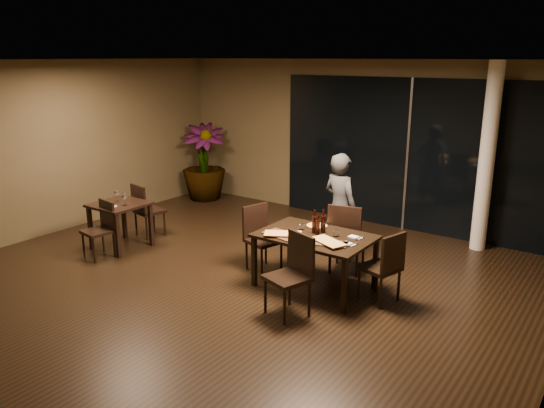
{
  "coord_description": "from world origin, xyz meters",
  "views": [
    {
      "loc": [
        4.43,
        -4.97,
        3.06
      ],
      "look_at": [
        0.26,
        0.84,
        1.05
      ],
      "focal_mm": 35.0,
      "sensor_mm": 36.0,
      "label": 1
    }
  ],
  "objects_px": {
    "chair_main_right": "(385,264)",
    "potted_plant": "(204,162)",
    "chair_main_far": "(346,235)",
    "bottle_a": "(315,222)",
    "side_table": "(120,211)",
    "chair_side_near": "(102,226)",
    "chair_main_near": "(293,270)",
    "diner": "(340,207)",
    "main_table": "(315,240)",
    "chair_main_left": "(260,234)",
    "bottle_b": "(318,225)",
    "bottle_c": "(323,221)",
    "chair_side_far": "(145,208)"
  },
  "relations": [
    {
      "from": "chair_main_right",
      "to": "potted_plant",
      "type": "bearing_deg",
      "value": -99.39
    },
    {
      "from": "chair_main_far",
      "to": "bottle_a",
      "type": "xyz_separation_m",
      "value": [
        -0.16,
        -0.61,
        0.33
      ]
    },
    {
      "from": "chair_main_far",
      "to": "bottle_a",
      "type": "height_order",
      "value": "bottle_a"
    },
    {
      "from": "side_table",
      "to": "chair_side_near",
      "type": "height_order",
      "value": "chair_side_near"
    },
    {
      "from": "chair_main_near",
      "to": "diner",
      "type": "relative_size",
      "value": 0.6
    },
    {
      "from": "potted_plant",
      "to": "diner",
      "type": "bearing_deg",
      "value": -19.34
    },
    {
      "from": "main_table",
      "to": "side_table",
      "type": "relative_size",
      "value": 1.88
    },
    {
      "from": "side_table",
      "to": "potted_plant",
      "type": "height_order",
      "value": "potted_plant"
    },
    {
      "from": "chair_main_left",
      "to": "main_table",
      "type": "bearing_deg",
      "value": -80.67
    },
    {
      "from": "main_table",
      "to": "chair_main_far",
      "type": "height_order",
      "value": "chair_main_far"
    },
    {
      "from": "chair_main_right",
      "to": "bottle_b",
      "type": "relative_size",
      "value": 3.46
    },
    {
      "from": "side_table",
      "to": "bottle_c",
      "type": "xyz_separation_m",
      "value": [
        3.43,
        0.65,
        0.29
      ]
    },
    {
      "from": "potted_plant",
      "to": "chair_side_near",
      "type": "bearing_deg",
      "value": -73.01
    },
    {
      "from": "chair_main_right",
      "to": "chair_side_near",
      "type": "distance_m",
      "value": 4.4
    },
    {
      "from": "chair_main_left",
      "to": "bottle_a",
      "type": "distance_m",
      "value": 1.01
    },
    {
      "from": "main_table",
      "to": "potted_plant",
      "type": "distance_m",
      "value": 5.08
    },
    {
      "from": "chair_side_far",
      "to": "bottle_c",
      "type": "relative_size",
      "value": 2.93
    },
    {
      "from": "diner",
      "to": "chair_main_near",
      "type": "bearing_deg",
      "value": 117.12
    },
    {
      "from": "chair_main_near",
      "to": "diner",
      "type": "bearing_deg",
      "value": 119.61
    },
    {
      "from": "chair_main_left",
      "to": "chair_side_far",
      "type": "xyz_separation_m",
      "value": [
        -2.49,
        -0.01,
        -0.01
      ]
    },
    {
      "from": "diner",
      "to": "bottle_c",
      "type": "relative_size",
      "value": 5.21
    },
    {
      "from": "diner",
      "to": "potted_plant",
      "type": "bearing_deg",
      "value": -4.4
    },
    {
      "from": "chair_side_far",
      "to": "diner",
      "type": "height_order",
      "value": "diner"
    },
    {
      "from": "bottle_a",
      "to": "bottle_b",
      "type": "height_order",
      "value": "bottle_a"
    },
    {
      "from": "chair_main_far",
      "to": "chair_side_far",
      "type": "relative_size",
      "value": 1.11
    },
    {
      "from": "chair_main_near",
      "to": "potted_plant",
      "type": "xyz_separation_m",
      "value": [
        -4.56,
        3.37,
        0.26
      ]
    },
    {
      "from": "chair_side_near",
      "to": "bottle_a",
      "type": "bearing_deg",
      "value": 25.27
    },
    {
      "from": "chair_main_left",
      "to": "chair_side_far",
      "type": "height_order",
      "value": "chair_main_left"
    },
    {
      "from": "bottle_a",
      "to": "chair_main_near",
      "type": "bearing_deg",
      "value": -75.07
    },
    {
      "from": "chair_main_near",
      "to": "bottle_a",
      "type": "distance_m",
      "value": 0.96
    },
    {
      "from": "main_table",
      "to": "chair_main_near",
      "type": "distance_m",
      "value": 0.82
    },
    {
      "from": "chair_main_right",
      "to": "diner",
      "type": "height_order",
      "value": "diner"
    },
    {
      "from": "chair_main_far",
      "to": "chair_main_right",
      "type": "bearing_deg",
      "value": 133.35
    },
    {
      "from": "side_table",
      "to": "bottle_b",
      "type": "relative_size",
      "value": 2.94
    },
    {
      "from": "chair_side_near",
      "to": "bottle_a",
      "type": "relative_size",
      "value": 2.78
    },
    {
      "from": "main_table",
      "to": "diner",
      "type": "xyz_separation_m",
      "value": [
        -0.24,
        1.12,
        0.16
      ]
    },
    {
      "from": "chair_main_far",
      "to": "chair_main_left",
      "type": "relative_size",
      "value": 1.09
    },
    {
      "from": "chair_main_left",
      "to": "chair_side_near",
      "type": "xyz_separation_m",
      "value": [
        -2.31,
        -1.03,
        -0.04
      ]
    },
    {
      "from": "main_table",
      "to": "chair_main_right",
      "type": "height_order",
      "value": "chair_main_right"
    },
    {
      "from": "chair_side_far",
      "to": "chair_side_near",
      "type": "distance_m",
      "value": 1.04
    },
    {
      "from": "chair_main_near",
      "to": "bottle_b",
      "type": "height_order",
      "value": "bottle_b"
    },
    {
      "from": "chair_main_far",
      "to": "chair_main_near",
      "type": "xyz_separation_m",
      "value": [
        0.07,
        -1.48,
        -0.02
      ]
    },
    {
      "from": "chair_main_near",
      "to": "chair_main_left",
      "type": "height_order",
      "value": "chair_main_near"
    },
    {
      "from": "potted_plant",
      "to": "bottle_a",
      "type": "distance_m",
      "value": 5.0
    },
    {
      "from": "chair_side_far",
      "to": "potted_plant",
      "type": "xyz_separation_m",
      "value": [
        -0.9,
        2.48,
        0.3
      ]
    },
    {
      "from": "side_table",
      "to": "bottle_c",
      "type": "height_order",
      "value": "bottle_c"
    },
    {
      "from": "side_table",
      "to": "chair_main_near",
      "type": "bearing_deg",
      "value": -4.7
    },
    {
      "from": "bottle_b",
      "to": "chair_side_far",
      "type": "bearing_deg",
      "value": 179.05
    },
    {
      "from": "chair_main_left",
      "to": "diner",
      "type": "bearing_deg",
      "value": -21.42
    },
    {
      "from": "chair_main_left",
      "to": "potted_plant",
      "type": "distance_m",
      "value": 4.2
    }
  ]
}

